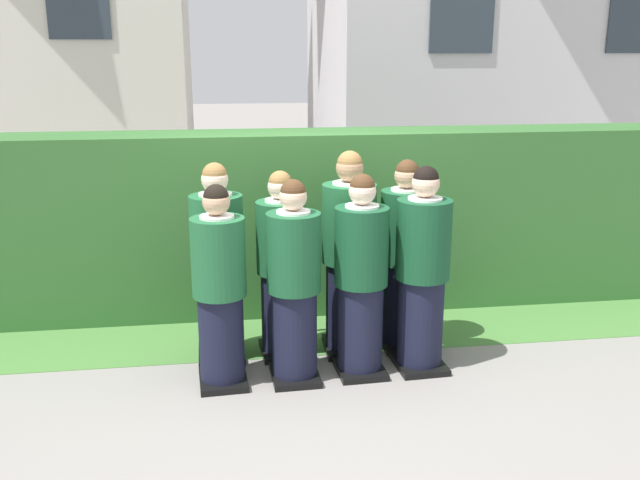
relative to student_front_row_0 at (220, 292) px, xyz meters
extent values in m
plane|color=gray|center=(0.80, 0.01, -0.74)|extent=(60.00, 60.00, 0.00)
cylinder|color=black|center=(0.00, 0.00, -0.38)|extent=(0.34, 0.34, 0.72)
cube|color=black|center=(0.00, 0.00, -0.72)|extent=(0.39, 0.47, 0.05)
cylinder|color=#1E5B33|center=(0.00, 0.00, 0.27)|extent=(0.41, 0.41, 0.59)
cylinder|color=white|center=(0.00, 0.00, 0.58)|extent=(0.25, 0.25, 0.03)
cube|color=gold|center=(-0.01, 0.19, 0.39)|extent=(0.04, 0.01, 0.26)
sphere|color=tan|center=(0.00, 0.00, 0.69)|extent=(0.20, 0.20, 0.20)
sphere|color=black|center=(0.00, 0.00, 0.73)|extent=(0.19, 0.19, 0.19)
cube|color=white|center=(-0.02, 0.26, 0.18)|extent=(0.15, 0.02, 0.20)
cylinder|color=black|center=(0.56, 0.00, -0.38)|extent=(0.35, 0.35, 0.73)
cube|color=black|center=(0.56, 0.00, -0.72)|extent=(0.38, 0.46, 0.05)
cylinder|color=#19512D|center=(0.56, 0.00, 0.29)|extent=(0.41, 0.41, 0.60)
cylinder|color=white|center=(0.56, 0.00, 0.59)|extent=(0.26, 0.26, 0.03)
cube|color=navy|center=(0.56, 0.19, 0.41)|extent=(0.04, 0.01, 0.27)
sphere|color=beige|center=(0.56, 0.00, 0.71)|extent=(0.21, 0.21, 0.21)
sphere|color=#472D19|center=(0.56, 0.00, 0.75)|extent=(0.19, 0.19, 0.19)
cylinder|color=black|center=(1.09, 0.04, -0.37)|extent=(0.35, 0.35, 0.74)
cube|color=black|center=(1.09, 0.04, -0.72)|extent=(0.39, 0.48, 0.05)
cylinder|color=#144728|center=(1.09, 0.04, 0.30)|extent=(0.42, 0.42, 0.61)
cylinder|color=white|center=(1.09, 0.04, 0.61)|extent=(0.26, 0.26, 0.03)
cube|color=#236038|center=(1.08, 0.24, 0.42)|extent=(0.04, 0.01, 0.27)
sphere|color=beige|center=(1.09, 0.04, 0.73)|extent=(0.21, 0.21, 0.21)
sphere|color=#472D19|center=(1.09, 0.04, 0.77)|extent=(0.19, 0.19, 0.19)
cylinder|color=black|center=(1.59, 0.06, -0.36)|extent=(0.36, 0.36, 0.76)
cube|color=black|center=(1.59, 0.06, -0.72)|extent=(0.41, 0.49, 0.05)
cylinder|color=#144728|center=(1.59, 0.06, 0.33)|extent=(0.43, 0.43, 0.63)
cylinder|color=white|center=(1.59, 0.06, 0.65)|extent=(0.27, 0.27, 0.03)
cube|color=gold|center=(1.58, 0.27, 0.46)|extent=(0.04, 0.01, 0.28)
sphere|color=beige|center=(1.59, 0.06, 0.77)|extent=(0.22, 0.22, 0.22)
sphere|color=black|center=(1.59, 0.06, 0.81)|extent=(0.20, 0.20, 0.20)
cylinder|color=black|center=(-0.01, 0.49, -0.37)|extent=(0.36, 0.36, 0.76)
cube|color=black|center=(-0.01, 0.49, -0.72)|extent=(0.39, 0.48, 0.05)
cylinder|color=#1E5B33|center=(-0.01, 0.49, 0.33)|extent=(0.43, 0.43, 0.63)
cylinder|color=white|center=(-0.01, 0.49, 0.64)|extent=(0.27, 0.27, 0.03)
cube|color=navy|center=(-0.01, 0.69, 0.45)|extent=(0.04, 0.01, 0.28)
sphere|color=beige|center=(-0.01, 0.49, 0.77)|extent=(0.21, 0.21, 0.21)
sphere|color=olive|center=(-0.01, 0.49, 0.80)|extent=(0.20, 0.20, 0.20)
cylinder|color=black|center=(0.51, 0.49, -0.38)|extent=(0.35, 0.35, 0.72)
cube|color=black|center=(0.51, 0.49, -0.72)|extent=(0.39, 0.47, 0.05)
cylinder|color=#1E5B33|center=(0.51, 0.49, 0.28)|extent=(0.41, 0.41, 0.60)
cylinder|color=white|center=(0.51, 0.49, 0.58)|extent=(0.25, 0.25, 0.03)
cube|color=gold|center=(0.50, 0.68, 0.40)|extent=(0.04, 0.01, 0.26)
sphere|color=beige|center=(0.51, 0.49, 0.70)|extent=(0.20, 0.20, 0.20)
sphere|color=olive|center=(0.51, 0.49, 0.73)|extent=(0.19, 0.19, 0.19)
cube|color=white|center=(0.49, 0.75, 0.19)|extent=(0.15, 0.02, 0.20)
cylinder|color=black|center=(1.07, 0.47, -0.35)|extent=(0.38, 0.38, 0.79)
cube|color=black|center=(1.07, 0.47, -0.72)|extent=(0.41, 0.50, 0.05)
cylinder|color=#1E5B33|center=(1.07, 0.47, 0.38)|extent=(0.45, 0.45, 0.65)
cylinder|color=white|center=(1.07, 0.47, 0.71)|extent=(0.28, 0.28, 0.03)
cube|color=gold|center=(1.08, 0.69, 0.51)|extent=(0.04, 0.01, 0.29)
sphere|color=tan|center=(1.07, 0.47, 0.83)|extent=(0.22, 0.22, 0.22)
sphere|color=olive|center=(1.07, 0.47, 0.87)|extent=(0.21, 0.21, 0.21)
cube|color=white|center=(1.08, 0.76, 0.28)|extent=(0.15, 0.01, 0.20)
cylinder|color=black|center=(1.56, 0.51, -0.37)|extent=(0.36, 0.36, 0.75)
cube|color=black|center=(1.56, 0.51, -0.72)|extent=(0.38, 0.47, 0.05)
cylinder|color=#19512D|center=(1.56, 0.51, 0.32)|extent=(0.43, 0.43, 0.62)
cylinder|color=white|center=(1.56, 0.51, 0.63)|extent=(0.26, 0.26, 0.03)
cube|color=gold|center=(1.56, 0.71, 0.44)|extent=(0.04, 0.01, 0.27)
sphere|color=tan|center=(1.56, 0.51, 0.75)|extent=(0.21, 0.21, 0.21)
sphere|color=#472D19|center=(1.56, 0.51, 0.79)|extent=(0.20, 0.20, 0.20)
cube|color=white|center=(1.56, 0.78, 0.22)|extent=(0.15, 0.01, 0.20)
cube|color=#33662D|center=(0.80, 1.63, 0.13)|extent=(7.48, 0.70, 1.75)
cube|color=beige|center=(-3.16, 7.73, 1.84)|extent=(5.44, 3.03, 5.17)
cube|color=#2D3842|center=(-1.94, 6.20, 2.46)|extent=(0.90, 0.04, 1.10)
cube|color=silver|center=(4.67, 6.68, 1.68)|extent=(5.76, 4.19, 4.86)
cube|color=#2D3842|center=(3.37, 4.56, 2.27)|extent=(0.90, 0.04, 1.10)
cube|color=#2D3842|center=(5.96, 4.56, 2.27)|extent=(0.90, 0.04, 1.10)
cube|color=#477A38|center=(0.80, 0.83, -0.74)|extent=(7.48, 0.90, 0.01)
camera|label=1|loc=(0.03, -5.04, 1.75)|focal=39.39mm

